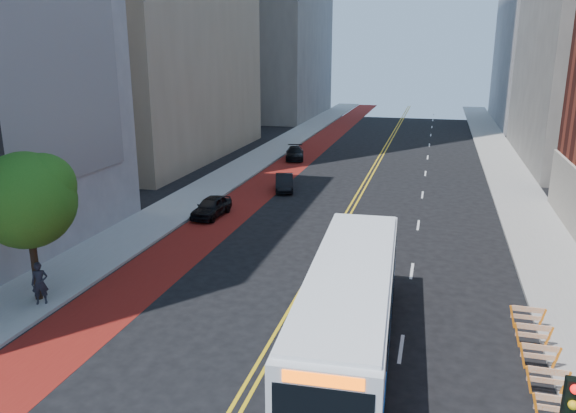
# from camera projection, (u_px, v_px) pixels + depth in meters

# --- Properties ---
(sidewalk_left) EXTENTS (4.00, 140.00, 0.15)m
(sidewalk_left) POSITION_uv_depth(u_px,v_px,m) (221.00, 181.00, 47.84)
(sidewalk_left) COLOR gray
(sidewalk_left) RESTS_ON ground
(sidewalk_right) EXTENTS (4.00, 140.00, 0.15)m
(sidewalk_right) POSITION_uv_depth(u_px,v_px,m) (521.00, 200.00, 41.90)
(sidewalk_right) COLOR gray
(sidewalk_right) RESTS_ON ground
(bus_lane_paint) EXTENTS (3.60, 140.00, 0.01)m
(bus_lane_paint) POSITION_uv_depth(u_px,v_px,m) (264.00, 185.00, 46.89)
(bus_lane_paint) COLOR maroon
(bus_lane_paint) RESTS_ON ground
(center_line_inner) EXTENTS (0.14, 140.00, 0.01)m
(center_line_inner) POSITION_uv_depth(u_px,v_px,m) (359.00, 191.00, 44.93)
(center_line_inner) COLOR gold
(center_line_inner) RESTS_ON ground
(center_line_outer) EXTENTS (0.14, 140.00, 0.01)m
(center_line_outer) POSITION_uv_depth(u_px,v_px,m) (363.00, 191.00, 44.84)
(center_line_outer) COLOR gold
(center_line_outer) RESTS_ON ground
(lane_dashes) EXTENTS (0.14, 98.20, 0.01)m
(lane_dashes) POSITION_uv_depth(u_px,v_px,m) (425.00, 173.00, 51.13)
(lane_dashes) COLOR silver
(lane_dashes) RESTS_ON ground
(construction_barriers) EXTENTS (1.42, 10.91, 1.00)m
(construction_barriers) POSITION_uv_depth(u_px,v_px,m) (551.00, 391.00, 17.62)
(construction_barriers) COLOR orange
(construction_barriers) RESTS_ON ground
(street_tree) EXTENTS (4.20, 4.20, 6.70)m
(street_tree) POSITION_uv_depth(u_px,v_px,m) (28.00, 197.00, 24.06)
(street_tree) COLOR black
(street_tree) RESTS_ON sidewalk_left
(transit_bus) EXTENTS (3.61, 13.52, 3.68)m
(transit_bus) POSITION_uv_depth(u_px,v_px,m) (350.00, 309.00, 20.34)
(transit_bus) COLOR white
(transit_bus) RESTS_ON ground
(car_a) EXTENTS (1.83, 4.11, 1.37)m
(car_a) POSITION_uv_depth(u_px,v_px,m) (211.00, 207.00, 37.94)
(car_a) COLOR black
(car_a) RESTS_ON ground
(car_b) EXTENTS (2.39, 4.17, 1.30)m
(car_b) POSITION_uv_depth(u_px,v_px,m) (284.00, 182.00, 44.91)
(car_b) COLOR black
(car_b) RESTS_ON ground
(car_c) EXTENTS (2.75, 4.70, 1.28)m
(car_c) POSITION_uv_depth(u_px,v_px,m) (295.00, 153.00, 57.34)
(car_c) COLOR black
(car_c) RESTS_ON ground
(pedestrian) EXTENTS (0.83, 0.74, 1.91)m
(pedestrian) POSITION_uv_depth(u_px,v_px,m) (40.00, 283.00, 24.61)
(pedestrian) COLOR black
(pedestrian) RESTS_ON sidewalk_left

